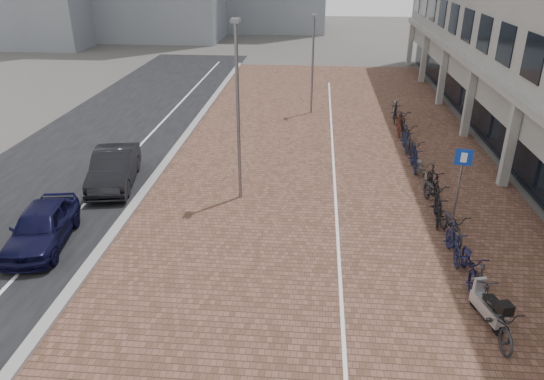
{
  "coord_description": "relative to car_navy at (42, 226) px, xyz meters",
  "views": [
    {
      "loc": [
        1.33,
        -9.03,
        8.35
      ],
      "look_at": [
        0.0,
        6.0,
        1.3
      ],
      "focal_mm": 33.47,
      "sensor_mm": 36.0,
      "label": 1
    }
  ],
  "objects": [
    {
      "name": "plaza_brick",
      "position": [
        9.04,
        7.91,
        -0.64
      ],
      "size": [
        14.5,
        42.0,
        0.04
      ],
      "primitive_type": "cube",
      "color": "brown",
      "rests_on": "ground"
    },
    {
      "name": "ground",
      "position": [
        7.04,
        -4.09,
        -0.65
      ],
      "size": [
        140.0,
        140.0,
        0.0
      ],
      "primitive_type": "plane",
      "color": "#474442",
      "rests_on": "ground"
    },
    {
      "name": "parking_line",
      "position": [
        9.24,
        7.91,
        -0.62
      ],
      "size": [
        0.1,
        30.0,
        0.0
      ],
      "primitive_type": "cube",
      "color": "white",
      "rests_on": "plaza_brick"
    },
    {
      "name": "bike_row",
      "position": [
        12.76,
        6.11,
        -0.13
      ],
      "size": [
        1.12,
        20.44,
        1.05
      ],
      "color": "black",
      "rests_on": "ground"
    },
    {
      "name": "street_asphalt",
      "position": [
        -1.96,
        7.91,
        -0.65
      ],
      "size": [
        8.0,
        50.0,
        0.03
      ],
      "primitive_type": "cube",
      "color": "black",
      "rests_on": "ground"
    },
    {
      "name": "curb",
      "position": [
        1.94,
        7.91,
        -0.58
      ],
      "size": [
        0.35,
        42.0,
        0.14
      ],
      "primitive_type": "cube",
      "color": "gray",
      "rests_on": "ground"
    },
    {
      "name": "car_navy",
      "position": [
        0.0,
        0.0,
        0.0
      ],
      "size": [
        2.12,
        4.02,
        1.3
      ],
      "primitive_type": "imported",
      "rotation": [
        0.0,
        0.0,
        0.16
      ],
      "color": "black",
      "rests_on": "ground"
    },
    {
      "name": "lamp_near",
      "position": [
        5.67,
        3.9,
        2.54
      ],
      "size": [
        0.12,
        0.12,
        6.39
      ],
      "primitive_type": "cylinder",
      "color": "slate",
      "rests_on": "ground"
    },
    {
      "name": "parking_sign",
      "position": [
        13.24,
        2.75,
        1.12
      ],
      "size": [
        0.54,
        0.14,
        2.62
      ],
      "rotation": [
        0.0,
        0.0,
        -0.19
      ],
      "color": "slate",
      "rests_on": "ground"
    },
    {
      "name": "lamp_far",
      "position": [
        8.11,
        15.38,
        2.04
      ],
      "size": [
        0.12,
        0.12,
        5.38
      ],
      "primitive_type": "cylinder",
      "color": "slate",
      "rests_on": "ground"
    },
    {
      "name": "scooter_front",
      "position": [
        12.81,
        -2.59,
        -0.16
      ],
      "size": [
        0.79,
        1.5,
        0.98
      ],
      "primitive_type": null,
      "rotation": [
        0.0,
        0.0,
        0.26
      ],
      "color": "#B8B8BE",
      "rests_on": "ground"
    },
    {
      "name": "car_dark",
      "position": [
        0.54,
        4.69,
        0.05
      ],
      "size": [
        2.25,
        4.46,
        1.4
      ],
      "primitive_type": "imported",
      "rotation": [
        0.0,
        0.0,
        0.19
      ],
      "color": "black",
      "rests_on": "ground"
    },
    {
      "name": "lane_line",
      "position": [
        0.04,
        7.91,
        -0.63
      ],
      "size": [
        0.12,
        44.0,
        0.0
      ],
      "primitive_type": "cube",
      "color": "white",
      "rests_on": "street_asphalt"
    }
  ]
}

